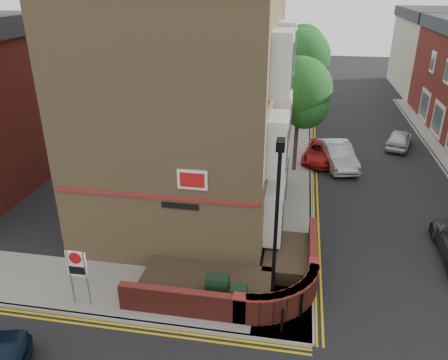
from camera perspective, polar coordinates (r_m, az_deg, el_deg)
ground at (r=15.15m, az=-0.64°, el=-19.52°), size 120.00×120.00×0.00m
pavement_corner at (r=17.00m, az=-11.71°, el=-14.09°), size 13.00×3.00×0.12m
pavement_main at (r=28.66m, az=9.22°, el=2.85°), size 2.00×32.00×0.12m
kerb_side at (r=15.96m, az=-13.70°, el=-17.33°), size 13.00×0.15×0.12m
kerb_main_near at (r=28.68m, az=11.21°, el=2.71°), size 0.15×32.00×0.12m
yellow_lines_side at (r=15.83m, az=-14.04°, el=-18.06°), size 13.00×0.28×0.01m
yellow_lines_main at (r=28.70m, az=11.70°, el=2.57°), size 0.28×32.00×0.01m
corner_building at (r=19.78m, az=-4.67°, el=11.94°), size 8.95×10.40×13.60m
garden_wall at (r=17.00m, az=0.95°, el=-13.73°), size 6.80×6.00×1.20m
lamppost at (r=13.90m, az=6.76°, el=-6.81°), size 0.25×0.50×6.30m
utility_cabinet_large at (r=15.67m, az=-0.87°, el=-14.23°), size 0.80×0.45×1.20m
utility_cabinet_small at (r=15.37m, az=1.95°, el=-15.39°), size 0.55×0.40×1.10m
bollard_near at (r=14.91m, az=7.60°, el=-17.67°), size 0.11×0.11×0.90m
bollard_far at (r=15.52m, az=10.06°, el=-15.85°), size 0.11×0.11×0.90m
zone_sign at (r=15.93m, az=-18.63°, el=-10.86°), size 0.72×0.07×2.20m
far_terrace_cream at (r=50.66m, az=25.05°, el=15.10°), size 5.40×12.40×8.00m
tree_near at (r=25.40m, az=9.81°, el=10.99°), size 3.64×3.65×6.70m
tree_mid at (r=33.15m, az=10.13°, el=15.00°), size 4.03×4.03×7.42m
tree_far at (r=41.10m, az=10.26°, el=16.41°), size 3.81×3.81×7.00m
traffic_light_assembly at (r=36.51m, az=10.55°, el=11.97°), size 0.20×0.16×4.20m
silver_car_near at (r=27.86m, az=14.64°, el=3.19°), size 2.49×4.68×1.47m
red_car_main at (r=28.51m, az=12.50°, el=3.61°), size 2.60×4.52×1.18m
silver_car_far at (r=32.43m, az=21.94°, el=5.01°), size 2.50×3.94×1.25m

